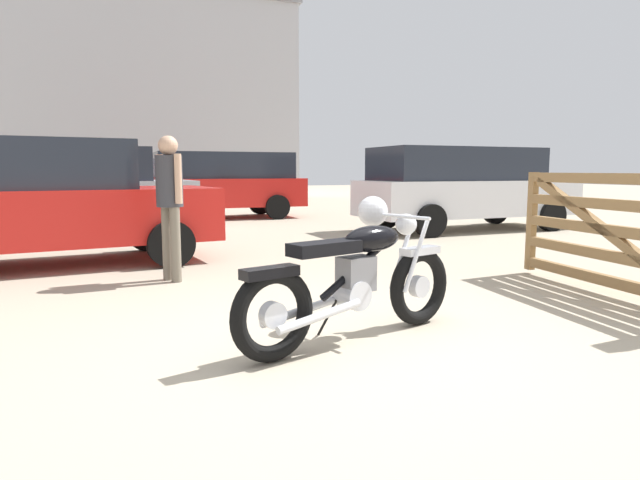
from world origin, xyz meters
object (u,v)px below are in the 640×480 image
blue_hatchback_right (463,186)px  timber_gate (629,229)px  vintage_motorcycle (357,275)px  red_hatchback_near (52,203)px  dark_sedan_left (217,183)px  silver_sedan_mid (66,187)px  bystander (170,193)px  pale_sedan_back (105,184)px

blue_hatchback_right → timber_gate: bearing=-112.5°
vintage_motorcycle → blue_hatchback_right: blue_hatchback_right is taller
timber_gate → red_hatchback_near: (-5.44, 4.17, 0.13)m
dark_sedan_left → silver_sedan_mid: same height
timber_gate → silver_sedan_mid: (-5.53, 8.10, 0.24)m
bystander → dark_sedan_left: 8.40m
silver_sedan_mid → pale_sedan_back: size_ratio=1.10×
vintage_motorcycle → red_hatchback_near: bearing=101.9°
pale_sedan_back → dark_sedan_left: bearing=-52.4°
silver_sedan_mid → pale_sedan_back: 7.50m
timber_gate → pale_sedan_back: 16.33m
bystander → red_hatchback_near: (-1.37, 1.61, -0.18)m
timber_gate → vintage_motorcycle: bearing=98.9°
timber_gate → blue_hatchback_right: (2.32, 5.97, 0.24)m
pale_sedan_back → vintage_motorcycle: bearing=-75.7°
vintage_motorcycle → red_hatchback_near: size_ratio=0.46×
dark_sedan_left → pale_sedan_back: bearing=-60.0°
dark_sedan_left → blue_hatchback_right: size_ratio=0.99×
bystander → vintage_motorcycle: bearing=86.0°
silver_sedan_mid → dark_sedan_left: bearing=31.7°
timber_gate → bystander: size_ratio=1.53×
blue_hatchback_right → silver_sedan_mid: same height
bystander → timber_gate: bearing=122.4°
timber_gate → bystander: (-4.07, 2.56, 0.32)m
vintage_motorcycle → silver_sedan_mid: (-2.54, 8.30, 0.45)m
vintage_motorcycle → blue_hatchback_right: (5.30, 6.16, 0.45)m
vintage_motorcycle → timber_gate: size_ratio=0.79×
pale_sedan_back → red_hatchback_near: bearing=-85.4°
red_hatchback_near → silver_sedan_mid: (-0.09, 3.93, 0.10)m
bystander → pale_sedan_back: bearing=-111.8°
vintage_motorcycle → blue_hatchback_right: 8.14m
red_hatchback_near → pale_sedan_back: bearing=-100.1°
vintage_motorcycle → pale_sedan_back: 15.89m
timber_gate → blue_hatchback_right: blue_hatchback_right is taller
vintage_motorcycle → red_hatchback_near: (-2.45, 4.36, 0.34)m
dark_sedan_left → pale_sedan_back: size_ratio=1.07×
dark_sedan_left → red_hatchback_near: 7.37m
bystander → blue_hatchback_right: bearing=-177.4°
red_hatchback_near → silver_sedan_mid: silver_sedan_mid is taller
timber_gate → dark_sedan_left: 10.92m
vintage_motorcycle → silver_sedan_mid: size_ratio=0.42×
timber_gate → red_hatchback_near: 6.85m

